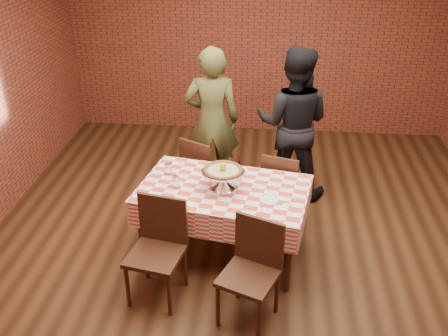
{
  "coord_description": "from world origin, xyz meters",
  "views": [
    {
      "loc": [
        0.16,
        -4.17,
        3.18
      ],
      "look_at": [
        -0.23,
        -0.02,
        0.92
      ],
      "focal_mm": 40.23,
      "sensor_mm": 36.0,
      "label": 1
    }
  ],
  "objects_px": {
    "pizza_stand": "(223,180)",
    "chair_far_left": "(205,172)",
    "diner_black": "(293,124)",
    "water_glass_right": "(168,169)",
    "chair_near_left": "(155,254)",
    "chair_near_right": "(248,277)",
    "table": "(224,221)",
    "diner_olive": "(212,121)",
    "chair_far_right": "(283,187)",
    "water_glass_left": "(176,182)",
    "condiment_caddy": "(233,167)",
    "pizza": "(223,171)"
  },
  "relations": [
    {
      "from": "condiment_caddy",
      "to": "chair_near_right",
      "type": "distance_m",
      "value": 1.25
    },
    {
      "from": "water_glass_left",
      "to": "chair_near_left",
      "type": "height_order",
      "value": "chair_near_left"
    },
    {
      "from": "chair_near_left",
      "to": "diner_olive",
      "type": "bearing_deg",
      "value": 93.61
    },
    {
      "from": "condiment_caddy",
      "to": "chair_near_left",
      "type": "bearing_deg",
      "value": -107.88
    },
    {
      "from": "chair_near_right",
      "to": "chair_far_left",
      "type": "distance_m",
      "value": 1.85
    },
    {
      "from": "diner_olive",
      "to": "diner_black",
      "type": "bearing_deg",
      "value": 171.61
    },
    {
      "from": "chair_near_left",
      "to": "chair_near_right",
      "type": "distance_m",
      "value": 0.84
    },
    {
      "from": "table",
      "to": "chair_far_right",
      "type": "relative_size",
      "value": 1.8
    },
    {
      "from": "chair_far_right",
      "to": "diner_black",
      "type": "distance_m",
      "value": 0.81
    },
    {
      "from": "water_glass_left",
      "to": "chair_far_left",
      "type": "bearing_deg",
      "value": 80.0
    },
    {
      "from": "table",
      "to": "water_glass_left",
      "type": "distance_m",
      "value": 0.63
    },
    {
      "from": "water_glass_right",
      "to": "pizza_stand",
      "type": "bearing_deg",
      "value": -22.05
    },
    {
      "from": "pizza",
      "to": "condiment_caddy",
      "type": "relative_size",
      "value": 2.41
    },
    {
      "from": "water_glass_right",
      "to": "chair_far_right",
      "type": "bearing_deg",
      "value": 19.22
    },
    {
      "from": "table",
      "to": "diner_olive",
      "type": "relative_size",
      "value": 0.89
    },
    {
      "from": "diner_black",
      "to": "chair_far_left",
      "type": "bearing_deg",
      "value": 33.72
    },
    {
      "from": "water_glass_right",
      "to": "diner_black",
      "type": "distance_m",
      "value": 1.64
    },
    {
      "from": "condiment_caddy",
      "to": "diner_black",
      "type": "height_order",
      "value": "diner_black"
    },
    {
      "from": "pizza_stand",
      "to": "water_glass_right",
      "type": "distance_m",
      "value": 0.61
    },
    {
      "from": "diner_olive",
      "to": "diner_black",
      "type": "xyz_separation_m",
      "value": [
        0.94,
        -0.03,
        0.01
      ]
    },
    {
      "from": "chair_far_right",
      "to": "water_glass_right",
      "type": "bearing_deg",
      "value": 35.52
    },
    {
      "from": "condiment_caddy",
      "to": "diner_black",
      "type": "xyz_separation_m",
      "value": [
        0.61,
        1.0,
        0.06
      ]
    },
    {
      "from": "water_glass_left",
      "to": "chair_far_left",
      "type": "height_order",
      "value": "chair_far_left"
    },
    {
      "from": "diner_olive",
      "to": "pizza_stand",
      "type": "bearing_deg",
      "value": 94.73
    },
    {
      "from": "pizza",
      "to": "chair_near_left",
      "type": "relative_size",
      "value": 0.39
    },
    {
      "from": "chair_near_right",
      "to": "diner_black",
      "type": "relative_size",
      "value": 0.51
    },
    {
      "from": "chair_near_right",
      "to": "chair_far_right",
      "type": "height_order",
      "value": "chair_near_right"
    },
    {
      "from": "pizza_stand",
      "to": "pizza",
      "type": "xyz_separation_m",
      "value": [
        0.0,
        0.0,
        0.1
      ]
    },
    {
      "from": "chair_far_right",
      "to": "pizza",
      "type": "bearing_deg",
      "value": 63.41
    },
    {
      "from": "chair_far_right",
      "to": "diner_black",
      "type": "relative_size",
      "value": 0.49
    },
    {
      "from": "chair_far_right",
      "to": "diner_olive",
      "type": "xyz_separation_m",
      "value": [
        -0.84,
        0.69,
        0.45
      ]
    },
    {
      "from": "pizza_stand",
      "to": "chair_far_left",
      "type": "xyz_separation_m",
      "value": [
        -0.29,
        0.88,
        -0.41
      ]
    },
    {
      "from": "water_glass_right",
      "to": "chair_far_left",
      "type": "xyz_separation_m",
      "value": [
        0.27,
        0.65,
        -0.37
      ]
    },
    {
      "from": "water_glass_right",
      "to": "chair_far_right",
      "type": "height_order",
      "value": "same"
    },
    {
      "from": "chair_near_right",
      "to": "pizza_stand",
      "type": "bearing_deg",
      "value": 130.81
    },
    {
      "from": "table",
      "to": "pizza_stand",
      "type": "bearing_deg",
      "value": -137.24
    },
    {
      "from": "table",
      "to": "pizza",
      "type": "distance_m",
      "value": 0.57
    },
    {
      "from": "chair_near_left",
      "to": "chair_far_right",
      "type": "relative_size",
      "value": 1.07
    },
    {
      "from": "chair_far_left",
      "to": "chair_far_right",
      "type": "relative_size",
      "value": 1.02
    },
    {
      "from": "water_glass_left",
      "to": "diner_olive",
      "type": "xyz_separation_m",
      "value": [
        0.19,
        1.34,
        0.07
      ]
    },
    {
      "from": "pizza",
      "to": "chair_near_left",
      "type": "xyz_separation_m",
      "value": [
        -0.52,
        -0.67,
        -0.48
      ]
    },
    {
      "from": "table",
      "to": "chair_near_right",
      "type": "height_order",
      "value": "chair_near_right"
    },
    {
      "from": "condiment_caddy",
      "to": "chair_far_right",
      "type": "relative_size",
      "value": 0.17
    },
    {
      "from": "chair_near_right",
      "to": "pizza",
      "type": "bearing_deg",
      "value": 130.81
    },
    {
      "from": "water_glass_left",
      "to": "chair_near_right",
      "type": "xyz_separation_m",
      "value": [
        0.74,
        -0.87,
        -0.36
      ]
    },
    {
      "from": "water_glass_right",
      "to": "chair_far_right",
      "type": "distance_m",
      "value": 1.27
    },
    {
      "from": "table",
      "to": "diner_olive",
      "type": "height_order",
      "value": "diner_olive"
    },
    {
      "from": "water_glass_left",
      "to": "chair_near_left",
      "type": "bearing_deg",
      "value": -96.44
    },
    {
      "from": "water_glass_right",
      "to": "diner_olive",
      "type": "distance_m",
      "value": 1.14
    },
    {
      "from": "water_glass_right",
      "to": "chair_near_right",
      "type": "xyz_separation_m",
      "value": [
        0.86,
        -1.11,
        -0.36
      ]
    }
  ]
}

